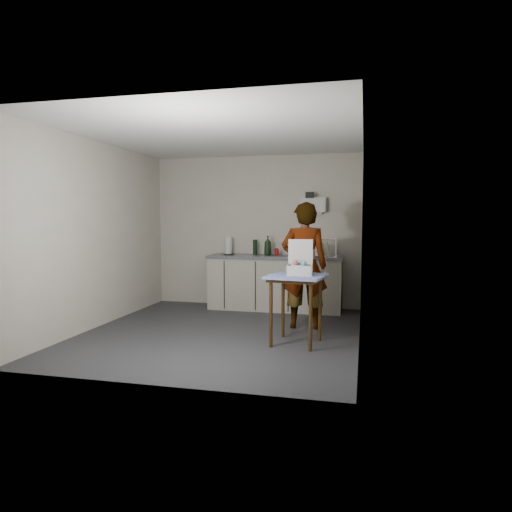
% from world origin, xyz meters
% --- Properties ---
extents(ground, '(4.00, 4.00, 0.00)m').
position_xyz_m(ground, '(0.00, 0.00, 0.00)').
color(ground, '#2C2D32').
rests_on(ground, ground).
extents(wall_back, '(3.60, 0.02, 2.60)m').
position_xyz_m(wall_back, '(0.00, 1.99, 1.30)').
color(wall_back, beige).
rests_on(wall_back, ground).
extents(wall_right, '(0.02, 4.00, 2.60)m').
position_xyz_m(wall_right, '(1.79, 0.00, 1.30)').
color(wall_right, beige).
rests_on(wall_right, ground).
extents(wall_left, '(0.02, 4.00, 2.60)m').
position_xyz_m(wall_left, '(-1.79, 0.00, 1.30)').
color(wall_left, beige).
rests_on(wall_left, ground).
extents(ceiling, '(3.60, 4.00, 0.01)m').
position_xyz_m(ceiling, '(0.00, 0.00, 2.60)').
color(ceiling, white).
rests_on(ceiling, wall_back).
extents(kitchen_counter, '(2.24, 0.62, 0.91)m').
position_xyz_m(kitchen_counter, '(0.40, 1.70, 0.43)').
color(kitchen_counter, black).
rests_on(kitchen_counter, ground).
extents(wall_shelf, '(0.42, 0.18, 0.37)m').
position_xyz_m(wall_shelf, '(1.00, 1.92, 1.75)').
color(wall_shelf, silver).
rests_on(wall_shelf, ground).
extents(side_table, '(0.73, 0.73, 0.84)m').
position_xyz_m(side_table, '(1.05, -0.32, 0.74)').
color(side_table, '#3D270D').
rests_on(side_table, ground).
extents(standing_man, '(0.68, 0.49, 1.75)m').
position_xyz_m(standing_man, '(1.04, 0.52, 0.87)').
color(standing_man, '#B2A593').
rests_on(standing_man, ground).
extents(soap_bottle, '(0.17, 0.17, 0.32)m').
position_xyz_m(soap_bottle, '(0.27, 1.70, 1.07)').
color(soap_bottle, black).
rests_on(soap_bottle, kitchen_counter).
extents(soda_can, '(0.06, 0.06, 0.12)m').
position_xyz_m(soda_can, '(0.42, 1.73, 0.97)').
color(soda_can, red).
rests_on(soda_can, kitchen_counter).
extents(dark_bottle, '(0.08, 0.08, 0.26)m').
position_xyz_m(dark_bottle, '(0.04, 1.78, 1.04)').
color(dark_bottle, black).
rests_on(dark_bottle, kitchen_counter).
extents(paper_towel, '(0.17, 0.17, 0.30)m').
position_xyz_m(paper_towel, '(-0.41, 1.68, 1.05)').
color(paper_towel, black).
rests_on(paper_towel, kitchen_counter).
extents(dish_rack, '(0.42, 0.31, 0.29)m').
position_xyz_m(dish_rack, '(1.21, 1.64, 0.98)').
color(dish_rack, white).
rests_on(dish_rack, kitchen_counter).
extents(bakery_box, '(0.33, 0.34, 0.42)m').
position_xyz_m(bakery_box, '(1.08, -0.28, 0.94)').
color(bakery_box, silver).
rests_on(bakery_box, side_table).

